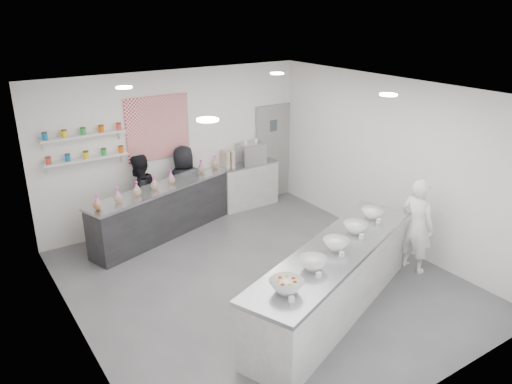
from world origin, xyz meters
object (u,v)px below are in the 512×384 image
back_bar (165,211)px  espresso_machine (251,154)px  espresso_ledge (249,185)px  staff_left (140,196)px  prep_counter (334,281)px  staff_right (185,186)px  woman_prep (417,226)px

back_bar → espresso_machine: (2.15, 0.33, 0.68)m
espresso_ledge → staff_left: size_ratio=0.82×
prep_counter → espresso_machine: 4.24m
staff_left → staff_right: (0.92, 0.00, 0.01)m
espresso_ledge → espresso_machine: size_ratio=2.34×
staff_left → staff_right: 0.92m
espresso_ledge → prep_counter: bearing=-106.2°
espresso_ledge → staff_left: staff_left is taller
prep_counter → espresso_ledge: (1.17, 4.01, -0.02)m
woman_prep → staff_right: size_ratio=0.99×
espresso_ledge → staff_left: bearing=-178.1°
back_bar → espresso_ledge: 2.12m
espresso_ledge → back_bar: bearing=-171.0°
prep_counter → espresso_ledge: size_ratio=2.85×
prep_counter → espresso_ledge: 4.17m
staff_left → back_bar: bearing=121.3°
prep_counter → woman_prep: size_ratio=2.33×
prep_counter → staff_right: size_ratio=2.31×
espresso_machine → woman_prep: woman_prep is taller
prep_counter → espresso_ledge: bearing=51.9°
back_bar → espresso_ledge: (2.09, 0.33, -0.01)m
back_bar → espresso_machine: size_ratio=5.68×
espresso_machine → back_bar: bearing=-171.2°
staff_left → staff_right: staff_right is taller
prep_counter → espresso_machine: bearing=51.2°
espresso_ledge → woman_prep: bearing=-78.6°
prep_counter → back_bar: prep_counter is taller
back_bar → staff_right: bearing=6.6°
espresso_machine → staff_right: (-1.60, -0.08, -0.37)m
back_bar → woman_prep: woman_prep is taller
back_bar → staff_right: (0.55, 0.25, 0.31)m
espresso_ledge → staff_right: bearing=-177.0°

